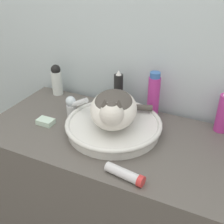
# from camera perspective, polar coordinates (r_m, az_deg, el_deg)

# --- Properties ---
(wall_back) EXTENTS (8.00, 0.05, 2.40)m
(wall_back) POSITION_cam_1_polar(r_m,az_deg,el_deg) (1.33, 6.16, 16.71)
(wall_back) COLOR silver
(wall_back) RESTS_ON ground_plane
(vanity_counter) EXTENTS (1.11, 0.54, 0.82)m
(vanity_counter) POSITION_cam_1_polar(r_m,az_deg,el_deg) (1.47, -0.14, -17.86)
(vanity_counter) COLOR #56514C
(vanity_counter) RESTS_ON ground_plane
(sink_basin) EXTENTS (0.41, 0.41, 0.05)m
(sink_basin) POSITION_cam_1_polar(r_m,az_deg,el_deg) (1.20, 0.30, -2.78)
(sink_basin) COLOR silver
(sink_basin) RESTS_ON vanity_counter
(cat) EXTENTS (0.28, 0.33, 0.16)m
(cat) POSITION_cam_1_polar(r_m,az_deg,el_deg) (1.14, 0.34, 0.92)
(cat) COLOR silver
(cat) RESTS_ON sink_basin
(faucet) EXTENTS (0.13, 0.05, 0.12)m
(faucet) POSITION_cam_1_polar(r_m,az_deg,el_deg) (1.31, -7.99, 1.39)
(faucet) COLOR silver
(faucet) RESTS_ON vanity_counter
(hairspray_can_black) EXTENTS (0.04, 0.04, 0.20)m
(hairspray_can_black) POSITION_cam_1_polar(r_m,az_deg,el_deg) (1.36, 1.30, 4.33)
(hairspray_can_black) COLOR black
(hairspray_can_black) RESTS_ON vanity_counter
(shampoo_bottle_tall) EXTENTS (0.06, 0.06, 0.22)m
(shampoo_bottle_tall) POSITION_cam_1_polar(r_m,az_deg,el_deg) (1.30, 8.44, 3.41)
(shampoo_bottle_tall) COLOR #B2338C
(shampoo_bottle_tall) RESTS_ON vanity_counter
(lotion_bottle_white) EXTENTS (0.06, 0.06, 0.17)m
(lotion_bottle_white) POSITION_cam_1_polar(r_m,az_deg,el_deg) (1.53, -11.17, 6.45)
(lotion_bottle_white) COLOR silver
(lotion_bottle_white) RESTS_ON vanity_counter
(spray_bottle_trigger) EXTENTS (0.06, 0.06, 0.19)m
(spray_bottle_trigger) POSITION_cam_1_polar(r_m,az_deg,el_deg) (1.27, 21.73, -0.11)
(spray_bottle_trigger) COLOR #B2338C
(spray_bottle_trigger) RESTS_ON vanity_counter
(cream_tube) EXTENTS (0.15, 0.06, 0.04)m
(cream_tube) POSITION_cam_1_polar(r_m,az_deg,el_deg) (0.98, 2.66, -12.50)
(cream_tube) COLOR silver
(cream_tube) RESTS_ON vanity_counter
(soap_bar) EXTENTS (0.07, 0.05, 0.02)m
(soap_bar) POSITION_cam_1_polar(r_m,az_deg,el_deg) (1.29, -13.35, -1.91)
(soap_bar) COLOR silver
(soap_bar) RESTS_ON vanity_counter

